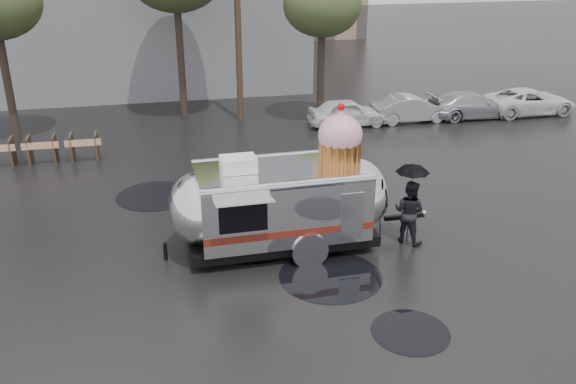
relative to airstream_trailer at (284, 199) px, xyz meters
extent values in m
plane|color=black|center=(-1.81, -1.45, -1.40)|extent=(120.00, 120.00, 0.00)
cylinder|color=black|center=(0.78, -1.82, -1.40)|extent=(2.58, 2.58, 0.01)
cylinder|color=black|center=(1.81, -4.42, -1.40)|extent=(1.70, 1.70, 0.01)
cylinder|color=black|center=(1.71, 1.96, -1.40)|extent=(2.90, 2.90, 0.01)
cylinder|color=black|center=(-0.82, 0.93, -1.40)|extent=(3.57, 3.57, 0.01)
cylinder|color=black|center=(-3.38, 4.32, -1.40)|extent=(2.52, 2.52, 0.01)
cylinder|color=#473323|center=(0.69, 12.55, 3.10)|extent=(0.28, 0.28, 9.00)
cylinder|color=#382D26|center=(-8.81, 11.55, 1.52)|extent=(0.32, 0.32, 5.85)
cylinder|color=#382D26|center=(-1.81, 13.55, 1.97)|extent=(0.32, 0.32, 6.75)
cylinder|color=#382D26|center=(4.19, 11.55, 1.30)|extent=(0.32, 0.32, 5.40)
ellipsoid|color=#313F1E|center=(4.19, 11.55, 3.70)|extent=(3.36, 3.36, 2.64)
cube|color=#473323|center=(-8.41, 8.55, -0.90)|extent=(0.08, 0.80, 1.00)
cube|color=#473323|center=(-7.81, 8.55, -0.90)|extent=(0.08, 0.80, 1.00)
cube|color=#473323|center=(-6.91, 8.55, -0.90)|extent=(0.08, 0.80, 1.00)
cube|color=#E5590C|center=(-7.36, 8.17, -0.65)|extent=(1.30, 0.04, 0.25)
cube|color=#473323|center=(-6.31, 8.55, -0.90)|extent=(0.08, 0.80, 1.00)
cube|color=#473323|center=(-5.41, 8.55, -0.90)|extent=(0.08, 0.80, 1.00)
cube|color=#E5590C|center=(-5.86, 8.17, -0.65)|extent=(1.30, 0.04, 0.25)
imported|color=silver|center=(5.19, 10.55, -0.70)|extent=(4.00, 1.80, 1.40)
imported|color=#B2B2B7|center=(8.19, 10.55, -0.70)|extent=(4.00, 1.80, 1.40)
imported|color=#B2B2B7|center=(11.19, 10.55, -0.68)|extent=(4.20, 1.80, 1.44)
imported|color=silver|center=(14.19, 10.55, -0.65)|extent=(4.40, 1.90, 1.50)
cube|color=silver|center=(-0.09, 0.00, 0.00)|extent=(4.44, 2.38, 1.80)
ellipsoid|color=silver|center=(2.11, 0.05, 0.00)|extent=(1.54, 2.33, 1.80)
ellipsoid|color=silver|center=(-2.29, -0.04, 0.00)|extent=(1.54, 2.33, 1.80)
cube|color=black|center=(-0.09, 0.00, -1.05)|extent=(5.04, 2.10, 0.30)
cylinder|color=black|center=(0.43, -1.02, -1.05)|extent=(0.70, 0.23, 0.70)
cylinder|color=black|center=(0.39, 1.04, -1.05)|extent=(0.70, 0.23, 0.70)
cylinder|color=silver|center=(0.43, -1.16, -1.00)|extent=(0.96, 0.12, 0.96)
cube|color=black|center=(3.50, 0.07, -0.90)|extent=(1.20, 0.14, 0.12)
sphere|color=silver|center=(4.10, 0.09, -0.85)|extent=(0.16, 0.16, 0.16)
cylinder|color=black|center=(-3.19, -0.06, -1.15)|extent=(0.10, 0.10, 0.50)
cube|color=#601D14|center=(-0.07, -1.14, -0.45)|extent=(4.40, 0.12, 0.20)
cube|color=#601D14|center=(-0.12, 1.15, -0.45)|extent=(4.40, 0.12, 0.20)
cube|color=black|center=(-1.27, -1.18, 0.15)|extent=(1.20, 0.05, 0.80)
cube|color=#9F9994|center=(-1.26, -1.42, 0.65)|extent=(1.41, 0.52, 0.14)
cube|color=silver|center=(1.53, -1.12, -0.15)|extent=(0.60, 0.04, 1.30)
cube|color=white|center=(-1.19, -0.02, 1.10)|extent=(0.91, 0.67, 0.38)
cylinder|color=#C57733|center=(1.51, 0.04, 1.20)|extent=(1.06, 1.06, 0.60)
ellipsoid|color=#F5A8C7|center=(1.51, 0.04, 1.68)|extent=(1.18, 1.18, 1.04)
cone|color=#F5A8C7|center=(1.51, 0.04, 2.20)|extent=(0.51, 0.51, 0.40)
sphere|color=red|center=(1.51, 0.04, 2.42)|extent=(0.20, 0.20, 0.20)
imported|color=black|center=(3.38, -0.47, -0.50)|extent=(0.94, 0.96, 1.80)
imported|color=black|center=(3.38, -0.47, 0.52)|extent=(1.10, 1.10, 0.75)
cylinder|color=black|center=(3.38, -0.47, -0.58)|extent=(0.02, 0.02, 1.65)
cylinder|color=black|center=(2.76, 0.07, -0.71)|extent=(0.04, 0.32, 1.40)
cylinder|color=black|center=(2.39, 0.29, -0.71)|extent=(0.29, 0.17, 1.40)
cylinder|color=black|center=(2.38, -0.14, -0.71)|extent=(0.28, 0.19, 1.40)
cube|color=black|center=(2.51, 0.07, 0.00)|extent=(0.12, 0.10, 0.10)
camera|label=1|loc=(-3.13, -14.44, 6.47)|focal=38.00mm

